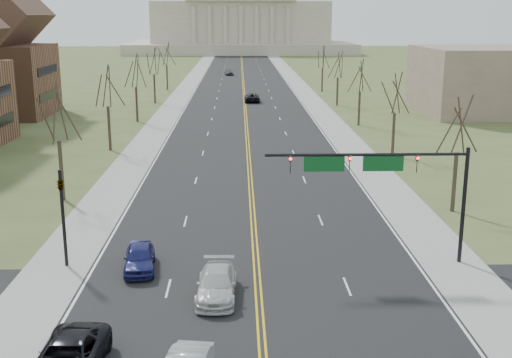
{
  "coord_description": "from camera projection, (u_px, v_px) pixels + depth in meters",
  "views": [
    {
      "loc": [
        -1.0,
        -23.13,
        14.74
      ],
      "look_at": [
        0.23,
        22.74,
        3.0
      ],
      "focal_mm": 45.0,
      "sensor_mm": 36.0,
      "label": 1
    }
  ],
  "objects": [
    {
      "name": "tree_r_2",
      "position": [
        360.0,
        78.0,
        86.84
      ],
      "size": [
        3.74,
        3.74,
        8.5
      ],
      "color": "#31241D",
      "rests_on": "ground"
    },
    {
      "name": "tree_l_4",
      "position": [
        166.0,
        55.0,
        128.55
      ],
      "size": [
        3.96,
        3.96,
        9.0
      ],
      "color": "#31241D",
      "rests_on": "ground"
    },
    {
      "name": "bldg_right_mass",
      "position": [
        503.0,
        80.0,
        99.48
      ],
      "size": [
        25.0,
        20.0,
        10.0
      ],
      "primitive_type": "cube",
      "color": "#796456",
      "rests_on": "ground"
    },
    {
      "name": "signal_mast",
      "position": [
        382.0,
        172.0,
        37.92
      ],
      "size": [
        12.12,
        0.44,
        7.2
      ],
      "color": "black",
      "rests_on": "ground"
    },
    {
      "name": "car_sb_outer_lead",
      "position": [
        68.0,
        358.0,
        26.87
      ],
      "size": [
        2.87,
        5.75,
        1.56
      ],
      "primitive_type": "imported",
      "rotation": [
        0.0,
        0.0,
        -0.05
      ],
      "color": "black",
      "rests_on": "road"
    },
    {
      "name": "edge_line_right",
      "position": [
        291.0,
        88.0,
        132.86
      ],
      "size": [
        0.15,
        380.0,
        0.01
      ],
      "primitive_type": "cube",
      "color": "silver",
      "rests_on": "road"
    },
    {
      "name": "road",
      "position": [
        244.0,
        89.0,
        132.61
      ],
      "size": [
        20.0,
        380.0,
        0.01
      ],
      "primitive_type": "cube",
      "color": "black",
      "rests_on": "ground"
    },
    {
      "name": "sidewalk_right",
      "position": [
        301.0,
        88.0,
        132.92
      ],
      "size": [
        4.0,
        380.0,
        0.03
      ],
      "primitive_type": "cube",
      "color": "gray",
      "rests_on": "ground"
    },
    {
      "name": "tree_r_1",
      "position": [
        395.0,
        95.0,
        67.47
      ],
      "size": [
        3.74,
        3.74,
        8.5
      ],
      "color": "#31241D",
      "rests_on": "ground"
    },
    {
      "name": "tree_l_3",
      "position": [
        154.0,
        62.0,
        109.18
      ],
      "size": [
        3.96,
        3.96,
        9.0
      ],
      "color": "#31241D",
      "rests_on": "ground"
    },
    {
      "name": "tree_r_0",
      "position": [
        459.0,
        128.0,
        48.1
      ],
      "size": [
        3.74,
        3.74,
        8.5
      ],
      "color": "#31241D",
      "rests_on": "ground"
    },
    {
      "name": "capitol",
      "position": [
        241.0,
        17.0,
        264.58
      ],
      "size": [
        90.0,
        60.0,
        50.0
      ],
      "color": "beige",
      "rests_on": "ground"
    },
    {
      "name": "tree_r_4",
      "position": [
        323.0,
        58.0,
        125.58
      ],
      "size": [
        3.74,
        3.74,
        8.5
      ],
      "color": "#31241D",
      "rests_on": "ground"
    },
    {
      "name": "edge_line_left",
      "position": [
        196.0,
        89.0,
        132.35
      ],
      "size": [
        0.15,
        380.0,
        0.01
      ],
      "primitive_type": "cube",
      "color": "silver",
      "rests_on": "road"
    },
    {
      "name": "car_sb_outer_second",
      "position": [
        140.0,
        258.0,
        38.07
      ],
      "size": [
        2.23,
        4.57,
        1.5
      ],
      "primitive_type": "imported",
      "rotation": [
        0.0,
        0.0,
        0.11
      ],
      "color": "navy",
      "rests_on": "road"
    },
    {
      "name": "signal_left",
      "position": [
        62.0,
        207.0,
        37.94
      ],
      "size": [
        0.32,
        0.36,
        6.0
      ],
      "color": "black",
      "rests_on": "ground"
    },
    {
      "name": "tree_l_2",
      "position": [
        135.0,
        73.0,
        89.81
      ],
      "size": [
        3.96,
        3.96,
        9.0
      ],
      "color": "#31241D",
      "rests_on": "ground"
    },
    {
      "name": "tree_r_3",
      "position": [
        338.0,
        66.0,
        106.21
      ],
      "size": [
        3.74,
        3.74,
        8.5
      ],
      "color": "#31241D",
      "rests_on": "ground"
    },
    {
      "name": "cross_road",
      "position": [
        260.0,
        320.0,
        31.89
      ],
      "size": [
        120.0,
        14.0,
        0.01
      ],
      "primitive_type": "cube",
      "color": "black",
      "rests_on": "ground"
    },
    {
      "name": "car_far_nb",
      "position": [
        252.0,
        97.0,
        112.28
      ],
      "size": [
        2.55,
        5.52,
        1.53
      ],
      "primitive_type": "imported",
      "rotation": [
        0.0,
        0.0,
        3.14
      ],
      "color": "black",
      "rests_on": "road"
    },
    {
      "name": "car_sb_inner_second",
      "position": [
        217.0,
        284.0,
        34.38
      ],
      "size": [
        2.21,
        5.14,
        1.48
      ],
      "primitive_type": "imported",
      "rotation": [
        0.0,
        0.0,
        -0.03
      ],
      "color": "#BDBDBD",
      "rests_on": "road"
    },
    {
      "name": "tree_l_0",
      "position": [
        57.0,
        116.0,
        51.08
      ],
      "size": [
        3.96,
        3.96,
        9.0
      ],
      "color": "#31241D",
      "rests_on": "ground"
    },
    {
      "name": "sidewalk_left",
      "position": [
        186.0,
        89.0,
        132.3
      ],
      "size": [
        4.0,
        380.0,
        0.03
      ],
      "primitive_type": "cube",
      "color": "gray",
      "rests_on": "ground"
    },
    {
      "name": "car_far_sb",
      "position": [
        229.0,
        72.0,
        162.36
      ],
      "size": [
        2.42,
        4.97,
        1.63
      ],
      "primitive_type": "imported",
      "rotation": [
        0.0,
        0.0,
        0.1
      ],
      "color": "#55595E",
      "rests_on": "road"
    },
    {
      "name": "center_line",
      "position": [
        244.0,
        89.0,
        132.61
      ],
      "size": [
        0.42,
        380.0,
        0.01
      ],
      "primitive_type": "cube",
      "color": "gold",
      "rests_on": "road"
    },
    {
      "name": "tree_l_1",
      "position": [
        107.0,
        88.0,
        70.45
      ],
      "size": [
        3.96,
        3.96,
        9.0
      ],
      "color": "#31241D",
      "rests_on": "ground"
    }
  ]
}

